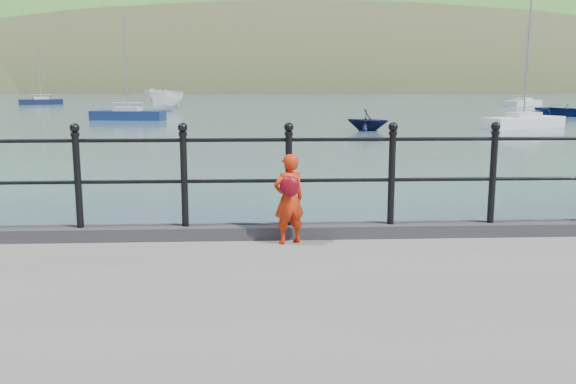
{
  "coord_description": "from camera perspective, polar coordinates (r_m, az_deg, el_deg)",
  "views": [
    {
      "loc": [
        0.24,
        -7.08,
        2.79
      ],
      "look_at": [
        0.59,
        -0.2,
        1.55
      ],
      "focal_mm": 38.0,
      "sensor_mm": 36.0,
      "label": 1
    }
  ],
  "objects": [
    {
      "name": "sailboat_near",
      "position": [
        41.06,
        21.15,
        6.07
      ],
      "size": [
        5.98,
        4.07,
        8.13
      ],
      "rotation": [
        0.0,
        0.0,
        0.46
      ],
      "color": "white",
      "rests_on": "ground"
    },
    {
      "name": "sailboat_port",
      "position": [
        48.32,
        -14.74,
        6.93
      ],
      "size": [
        5.7,
        2.6,
        8.04
      ],
      "rotation": [
        0.0,
        0.0,
        -0.16
      ],
      "color": "navy",
      "rests_on": "ground"
    },
    {
      "name": "kerb",
      "position": [
        7.15,
        -4.75,
        -3.72
      ],
      "size": [
        60.0,
        0.3,
        0.15
      ],
      "primitive_type": "cube",
      "color": "#28282B",
      "rests_on": "quay"
    },
    {
      "name": "launch_navy",
      "position": [
        36.43,
        7.47,
        6.71
      ],
      "size": [
        3.16,
        3.02,
        1.29
      ],
      "primitive_type": "imported",
      "rotation": [
        0.0,
        0.0,
        1.09
      ],
      "color": "black",
      "rests_on": "ground"
    },
    {
      "name": "launch_blue",
      "position": [
        57.87,
        24.26,
        7.03
      ],
      "size": [
        5.05,
        5.9,
        1.03
      ],
      "primitive_type": "imported",
      "rotation": [
        0.0,
        0.0,
        0.35
      ],
      "color": "#121F4E",
      "rests_on": "ground"
    },
    {
      "name": "sailboat_left",
      "position": [
        86.5,
        -22.11,
        7.81
      ],
      "size": [
        5.33,
        3.95,
        7.53
      ],
      "rotation": [
        0.0,
        0.0,
        0.51
      ],
      "color": "black",
      "rests_on": "ground"
    },
    {
      "name": "railing",
      "position": [
        7.01,
        -4.84,
        2.23
      ],
      "size": [
        18.11,
        0.11,
        1.2
      ],
      "color": "black",
      "rests_on": "kerb"
    },
    {
      "name": "child",
      "position": [
        6.8,
        0.09,
        -0.59
      ],
      "size": [
        0.44,
        0.37,
        1.02
      ],
      "rotation": [
        0.0,
        0.0,
        3.54
      ],
      "color": "red",
      "rests_on": "quay"
    },
    {
      "name": "sailboat_far",
      "position": [
        80.42,
        21.09,
        7.75
      ],
      "size": [
        6.53,
        6.17,
        9.99
      ],
      "rotation": [
        0.0,
        0.0,
        0.74
      ],
      "color": "silver",
      "rests_on": "ground"
    },
    {
      "name": "ground",
      "position": [
        7.62,
        -4.59,
        -11.32
      ],
      "size": [
        600.0,
        600.0,
        0.0
      ],
      "primitive_type": "plane",
      "color": "#2D4251",
      "rests_on": "ground"
    },
    {
      "name": "launch_white",
      "position": [
        61.51,
        -11.42,
        8.43
      ],
      "size": [
        4.25,
        6.3,
        2.28
      ],
      "primitive_type": "imported",
      "rotation": [
        0.0,
        0.0,
        -0.38
      ],
      "color": "white",
      "rests_on": "ground"
    },
    {
      "name": "far_shore",
      "position": [
        250.71,
        5.87,
        4.31
      ],
      "size": [
        830.0,
        200.0,
        156.0
      ],
      "color": "#333A21",
      "rests_on": "ground"
    }
  ]
}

